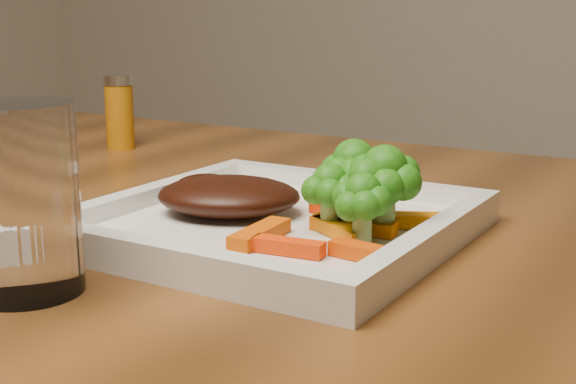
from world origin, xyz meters
The scene contains 16 objects.
plate centered at (0.18, 0.15, 0.76)m, with size 0.27×0.27×0.01m, color white.
steak centered at (0.13, 0.15, 0.78)m, with size 0.12×0.09×0.03m, color black.
broccoli_0 centered at (0.23, 0.18, 0.80)m, with size 0.06×0.06×0.07m, color #2C7012, non-canonical shape.
broccoli_1 centered at (0.26, 0.16, 0.79)m, with size 0.06×0.06×0.06m, color #225C0F, non-canonical shape.
broccoli_2 centered at (0.26, 0.13, 0.79)m, with size 0.05×0.05×0.06m, color #286210, non-canonical shape.
broccoli_3 centered at (0.23, 0.15, 0.79)m, with size 0.05×0.05×0.06m, color #387012, non-canonical shape.
carrot_0 centered at (0.23, 0.09, 0.77)m, with size 0.05×0.01×0.01m, color #E73203.
carrot_1 centered at (0.28, 0.10, 0.77)m, with size 0.06×0.01×0.01m, color #CC3B03.
carrot_2 centered at (0.20, 0.10, 0.77)m, with size 0.06×0.02×0.01m, color #C84703.
carrot_3 centered at (0.28, 0.19, 0.77)m, with size 0.06×0.02×0.01m, color orange.
carrot_4 centered at (0.20, 0.22, 0.77)m, with size 0.06×0.01×0.01m, color #FF2704.
carrot_5 centered at (0.24, 0.14, 0.77)m, with size 0.06×0.01×0.01m, color orange.
carrot_6 centered at (0.24, 0.16, 0.77)m, with size 0.06×0.02×0.01m, color #E76303.
spice_shaker centered at (-0.20, 0.38, 0.80)m, with size 0.03×0.03×0.09m, color #A35D09.
drinking_glass centered at (0.11, -0.03, 0.81)m, with size 0.07×0.07×0.12m, color white.
carrot_7 centered at (0.20, 0.21, 0.77)m, with size 0.05×0.01×0.01m, color red.
Camera 1 is at (0.50, -0.36, 0.93)m, focal length 50.00 mm.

